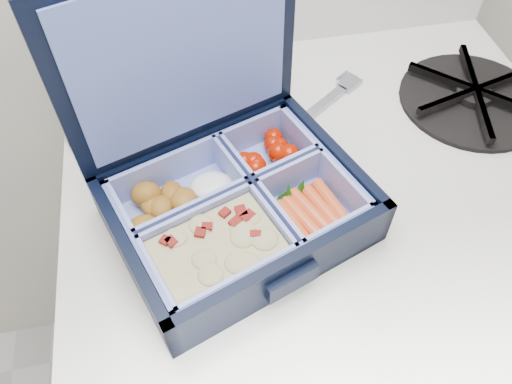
{
  "coord_description": "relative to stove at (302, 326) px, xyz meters",
  "views": [
    {
      "loc": [
        0.06,
        1.33,
        1.32
      ],
      "look_at": [
        0.12,
        1.63,
        0.93
      ],
      "focal_mm": 35.0,
      "sensor_mm": 36.0,
      "label": 1
    }
  ],
  "objects": [
    {
      "name": "stove",
      "position": [
        0.0,
        0.0,
        0.0
      ],
      "size": [
        0.6,
        0.6,
        0.9
      ],
      "primitive_type": null,
      "color": "silver",
      "rests_on": "floor"
    },
    {
      "name": "bento_box",
      "position": [
        -0.12,
        -0.06,
        0.48
      ],
      "size": [
        0.29,
        0.26,
        0.06
      ],
      "primitive_type": null,
      "rotation": [
        0.0,
        0.0,
        0.35
      ],
      "color": "black",
      "rests_on": "stove"
    },
    {
      "name": "burner_grate",
      "position": [
        0.21,
        0.07,
        0.46
      ],
      "size": [
        0.22,
        0.22,
        0.03
      ],
      "primitive_type": "cylinder",
      "rotation": [
        0.0,
        0.0,
        0.26
      ],
      "color": "black",
      "rests_on": "stove"
    },
    {
      "name": "burner_grate_rear",
      "position": [
        -0.21,
        0.12,
        0.46
      ],
      "size": [
        0.21,
        0.21,
        0.02
      ],
      "primitive_type": "cylinder",
      "rotation": [
        0.0,
        0.0,
        0.24
      ],
      "color": "black",
      "rests_on": "stove"
    },
    {
      "name": "fork",
      "position": [
        -0.01,
        0.08,
        0.45
      ],
      "size": [
        0.17,
        0.13,
        0.01
      ],
      "primitive_type": null,
      "rotation": [
        0.0,
        0.0,
        -0.95
      ],
      "color": "#A2A0B5",
      "rests_on": "stove"
    }
  ]
}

